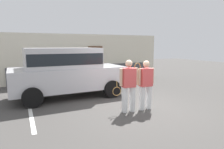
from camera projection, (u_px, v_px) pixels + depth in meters
ground_plane at (137, 109)px, 6.92m from camera, size 40.00×40.00×0.00m
parking_stripe_0 at (30, 109)px, 6.88m from camera, size 0.12×4.40×0.01m
house_frontage at (84, 59)px, 12.22m from camera, size 10.14×0.40×2.81m
parked_suv at (66, 70)px, 8.35m from camera, size 4.66×2.28×2.05m
tennis_player_man at (128, 85)px, 6.49m from camera, size 0.88×0.29×1.70m
tennis_player_woman at (146, 84)px, 6.73m from camera, size 0.76×0.26×1.66m
potted_plant_by_porch at (130, 74)px, 12.13m from camera, size 0.56×0.56×0.74m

